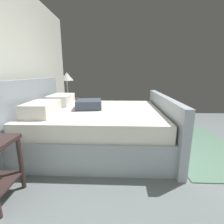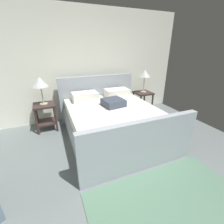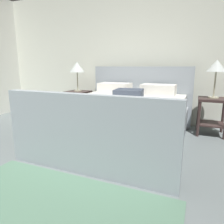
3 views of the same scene
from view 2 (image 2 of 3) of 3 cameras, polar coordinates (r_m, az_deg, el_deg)
The scene contains 7 objects.
wall_back at distance 4.02m, azimuth -13.42°, elevation 15.81°, with size 5.60×0.12×2.60m, color silver.
bed at distance 3.22m, azimuth 0.20°, elevation -3.02°, with size 1.90×2.23×1.09m.
nightstand_right at distance 4.41m, azimuth 11.13°, elevation 4.66°, with size 0.44×0.44×0.60m.
table_lamp_right at distance 4.26m, azimuth 11.84°, elevation 13.41°, with size 0.29×0.29×0.60m.
nightstand_left at distance 3.74m, azimuth -23.15°, elevation -0.20°, with size 0.44×0.44×0.60m.
table_lamp_left at distance 3.55m, azimuth -24.82°, elevation 9.70°, with size 0.31×0.31×0.58m.
area_rug at distance 2.29m, azimuth 20.07°, elevation -28.61°, with size 1.94×1.06×0.01m, color #547861.
Camera 2 is at (-0.71, -0.70, 1.76)m, focal length 25.05 mm.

